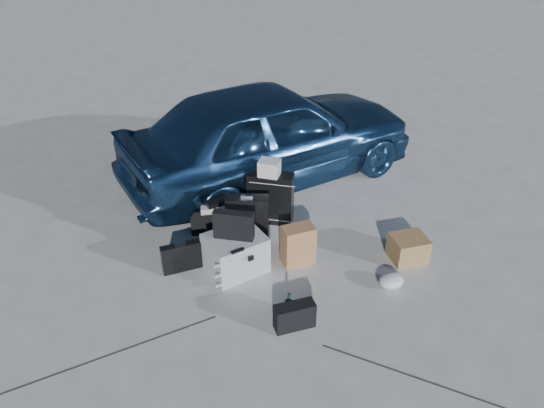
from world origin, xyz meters
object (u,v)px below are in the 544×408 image
at_px(car, 270,133).
at_px(suitcase_left, 248,221).
at_px(green_bottle, 289,306).
at_px(briefcase, 182,257).
at_px(suitcase_right, 271,198).
at_px(duffel_bag, 220,218).
at_px(cardboard_box, 408,248).
at_px(pelican_case, 235,253).

height_order(car, suitcase_left, car).
bearing_deg(green_bottle, briefcase, 137.66).
xyz_separation_m(suitcase_right, duffel_bag, (-0.61, -0.08, -0.16)).
bearing_deg(duffel_bag, green_bottle, -61.02).
xyz_separation_m(suitcase_right, cardboard_box, (1.33, -0.96, -0.18)).
bearing_deg(suitcase_right, car, 102.43).
bearing_deg(duffel_bag, suitcase_left, -36.79).
xyz_separation_m(car, suitcase_right, (-0.17, -1.02, -0.35)).
bearing_deg(cardboard_box, briefcase, 174.70).
xyz_separation_m(briefcase, suitcase_right, (1.06, 0.74, 0.15)).
bearing_deg(green_bottle, car, 84.12).
height_order(car, pelican_case, car).
height_order(car, suitcase_right, car).
xyz_separation_m(briefcase, cardboard_box, (2.38, -0.22, -0.03)).
bearing_deg(cardboard_box, pelican_case, 175.84).
bearing_deg(suitcase_right, cardboard_box, -14.31).
distance_m(pelican_case, green_bottle, 0.88).
bearing_deg(cardboard_box, suitcase_right, 143.98).
distance_m(pelican_case, duffel_bag, 0.75).
height_order(suitcase_left, suitcase_right, suitcase_right).
relative_size(suitcase_left, green_bottle, 2.19).
distance_m(pelican_case, cardboard_box, 1.84).
bearing_deg(pelican_case, briefcase, 148.89).
height_order(cardboard_box, green_bottle, green_bottle).
xyz_separation_m(pelican_case, suitcase_left, (0.19, 0.43, 0.09)).
distance_m(suitcase_right, cardboard_box, 1.65).
distance_m(car, suitcase_right, 1.09).
bearing_deg(briefcase, suitcase_left, 13.39).
relative_size(pelican_case, briefcase, 1.38).
bearing_deg(cardboard_box, duffel_bag, 155.53).
height_order(pelican_case, green_bottle, pelican_case).
height_order(suitcase_right, green_bottle, suitcase_right).
xyz_separation_m(duffel_bag, green_bottle, (0.50, -1.53, -0.02)).
height_order(car, cardboard_box, car).
distance_m(briefcase, suitcase_left, 0.83).
bearing_deg(duffel_bag, pelican_case, -71.69).
xyz_separation_m(pelican_case, suitcase_right, (0.51, 0.83, 0.11)).
bearing_deg(briefcase, car, 43.39).
xyz_separation_m(car, suitcase_left, (-0.49, -1.42, -0.37)).
bearing_deg(green_bottle, suitcase_left, 100.14).
xyz_separation_m(car, pelican_case, (-0.67, -1.85, -0.46)).
bearing_deg(green_bottle, cardboard_box, 24.42).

